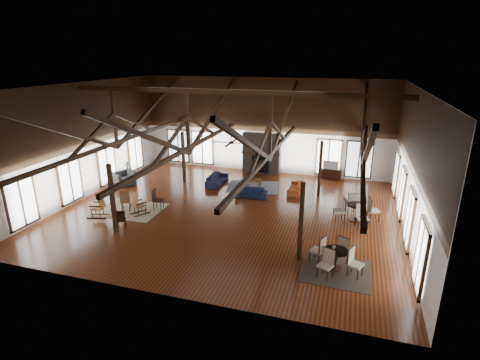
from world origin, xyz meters
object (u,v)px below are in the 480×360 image
(sofa_orange, at_px, (295,187))
(tv_console, at_px, (331,174))
(sofa_navy_left, at_px, (217,179))
(coffee_table, at_px, (252,181))
(sofa_navy_front, at_px, (251,193))
(cafe_table_near, at_px, (336,256))
(cafe_table_far, at_px, (357,210))
(armchair, at_px, (124,178))

(sofa_orange, bearing_deg, tv_console, 149.58)
(sofa_navy_left, height_order, coffee_table, sofa_navy_left)
(sofa_navy_front, distance_m, sofa_orange, 2.64)
(cafe_table_near, bearing_deg, sofa_navy_left, 134.26)
(sofa_navy_front, xyz_separation_m, coffee_table, (-0.40, 1.67, 0.10))
(sofa_navy_left, height_order, sofa_orange, sofa_navy_left)
(sofa_navy_front, distance_m, cafe_table_near, 7.63)
(sofa_navy_left, relative_size, coffee_table, 1.69)
(sofa_navy_left, relative_size, cafe_table_near, 1.00)
(cafe_table_near, distance_m, cafe_table_far, 4.55)
(sofa_navy_left, distance_m, coffee_table, 2.15)
(coffee_table, xyz_separation_m, cafe_table_near, (5.16, -7.63, 0.17))
(sofa_navy_front, bearing_deg, sofa_navy_left, 142.54)
(sofa_orange, height_order, cafe_table_far, cafe_table_far)
(sofa_navy_left, relative_size, cafe_table_far, 0.92)
(sofa_navy_front, distance_m, tv_console, 6.00)
(sofa_navy_front, bearing_deg, cafe_table_near, -57.75)
(cafe_table_far, bearing_deg, sofa_orange, 137.49)
(tv_console, bearing_deg, coffee_table, -145.63)
(cafe_table_far, relative_size, tv_console, 1.77)
(sofa_navy_front, height_order, tv_console, tv_console)
(sofa_orange, distance_m, cafe_table_far, 4.48)
(sofa_navy_left, bearing_deg, sofa_navy_front, -120.98)
(sofa_navy_front, bearing_deg, armchair, 175.08)
(sofa_orange, height_order, cafe_table_near, cafe_table_near)
(sofa_orange, distance_m, coffee_table, 2.53)
(sofa_navy_front, distance_m, armchair, 7.77)
(sofa_orange, bearing_deg, coffee_table, -93.06)
(armchair, xyz_separation_m, tv_console, (11.63, 4.78, -0.07))
(armchair, bearing_deg, sofa_navy_front, -60.42)
(sofa_orange, relative_size, tv_console, 1.43)
(sofa_navy_front, height_order, cafe_table_far, cafe_table_far)
(sofa_navy_left, xyz_separation_m, tv_console, (6.41, 3.05, 0.01))
(cafe_table_near, distance_m, tv_console, 10.59)
(sofa_navy_left, xyz_separation_m, armchair, (-5.22, -1.73, 0.09))
(sofa_navy_left, xyz_separation_m, coffee_table, (2.15, 0.14, 0.06))
(sofa_navy_front, height_order, sofa_navy_left, sofa_navy_left)
(armchair, height_order, cafe_table_near, cafe_table_near)
(sofa_navy_front, distance_m, sofa_navy_left, 2.97)
(sofa_navy_left, bearing_deg, sofa_orange, -89.53)
(coffee_table, bearing_deg, sofa_navy_front, -97.98)
(sofa_orange, bearing_deg, cafe_table_near, 18.69)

